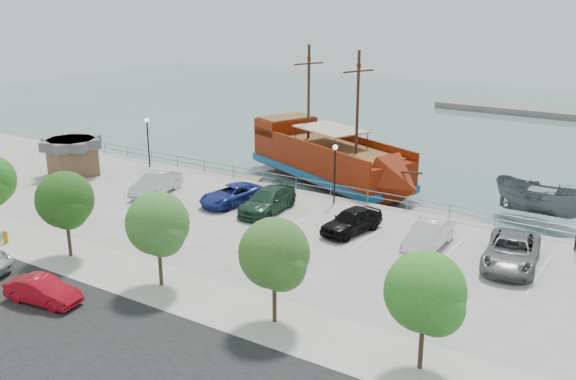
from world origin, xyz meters
The scene contains 24 objects.
ground centered at (0.00, 0.00, -1.00)m, with size 160.00×160.00×0.00m, color #4B6C67.
street centered at (0.00, -16.00, 0.01)m, with size 100.00×8.00×0.04m, color black.
sidewalk centered at (0.00, -10.00, 0.01)m, with size 100.00×4.00×0.05m, color #B3B0A2.
seawall_railing centered at (0.00, 7.80, 0.53)m, with size 50.00×0.06×1.00m.
pirate_ship centered at (-3.28, 13.23, 0.96)m, with size 18.76×11.72×11.72m.
patrol_boat centered at (12.54, 13.60, 0.32)m, with size 2.57×6.82×2.64m, color #53595E.
dock_west centered at (-12.60, 9.20, -0.79)m, with size 7.25×2.07×0.41m, color slate.
dock_mid centered at (8.42, 9.20, -0.78)m, with size 7.68×2.19×0.44m, color gray.
dock_east centered at (15.72, 9.20, -0.80)m, with size 6.92×1.98×0.40m, color gray.
shed centered at (-21.60, 1.44, 1.61)m, with size 4.66×4.66×3.01m.
street_sedan centered at (-4.46, -14.50, 0.64)m, with size 1.35×3.88×1.28m, color #AE0C1A.
fire_hydrant centered at (-12.83, -10.80, 0.45)m, with size 0.29×0.29×0.83m.
lamp_post_left centered at (-18.00, 6.50, 2.94)m, with size 0.36×0.36×4.28m.
lamp_post_mid centered at (0.00, 6.50, 2.94)m, with size 0.36×0.36×4.28m.
tree_c centered at (-7.85, -10.07, 3.30)m, with size 3.30×3.20×5.00m.
tree_d centered at (-0.85, -10.07, 3.30)m, with size 3.30×3.20×5.00m.
tree_e centered at (6.15, -10.07, 3.30)m, with size 3.30×3.20×5.00m.
tree_f centered at (13.15, -10.07, 3.30)m, with size 3.30×3.20×5.00m.
parked_car_b centered at (-12.22, 1.30, 0.80)m, with size 1.70×4.88×1.61m, color beige.
parked_car_c centered at (-6.02, 2.44, 0.69)m, with size 2.29×4.97×1.38m, color navy.
parked_car_d centered at (-2.96, 2.47, 0.79)m, with size 2.22×5.47×1.59m, color #1B3A27.
parked_car_e centered at (3.69, 2.04, 0.78)m, with size 1.85×4.60×1.57m, color black.
parked_car_f centered at (8.62, 2.29, 0.78)m, with size 1.66×4.76×1.57m, color silver.
parked_car_g centered at (13.37, 2.32, 0.82)m, with size 2.74×5.93×1.65m, color slate.
Camera 1 is at (20.68, -31.67, 14.45)m, focal length 40.00 mm.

